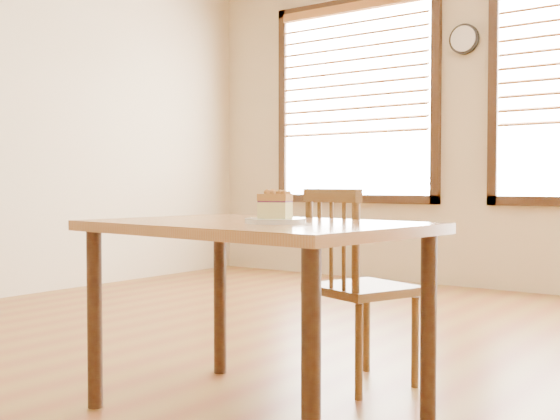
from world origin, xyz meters
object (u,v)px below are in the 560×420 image
Objects in this scene: wall_clock at (464,39)px; cake_slice at (275,204)px; cafe_table_main at (255,246)px; cafe_chair_main at (356,286)px; plate at (275,221)px.

cake_slice is (0.81, -3.79, -1.33)m from wall_clock.
cafe_chair_main reaches higher than cafe_table_main.
cafe_chair_main is 6.52× the size of cake_slice.
cafe_table_main is 5.91× the size of plate.
wall_clock reaches higher than cafe_table_main.
cafe_table_main is at bearing 99.19° from cafe_chair_main.
cafe_chair_main is 0.70m from plate.
wall_clock is 1.17× the size of plate.
cake_slice reaches higher than plate.
cake_slice reaches higher than cafe_table_main.
plate is (0.81, -3.79, -1.39)m from wall_clock.
cafe_table_main is at bearing 160.56° from plate.
cafe_chair_main is at bearing -76.01° from wall_clock.
wall_clock reaches higher than cafe_chair_main.
plate is at bearing 111.80° from cafe_chair_main.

